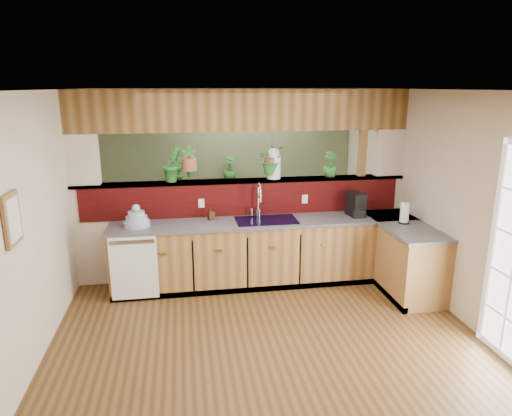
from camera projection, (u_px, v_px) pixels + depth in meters
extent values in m
cube|color=#4F3418|center=(260.00, 317.00, 5.37)|extent=(4.60, 7.00, 0.01)
cube|color=brown|center=(261.00, 90.00, 4.70)|extent=(4.60, 7.00, 0.01)
cube|color=beige|center=(228.00, 161.00, 8.37)|extent=(4.60, 0.02, 2.60)
cube|color=beige|center=(40.00, 221.00, 4.68)|extent=(0.02, 7.00, 2.60)
cube|color=beige|center=(452.00, 203.00, 5.39)|extent=(0.02, 7.00, 2.60)
cube|color=beige|center=(244.00, 229.00, 6.48)|extent=(4.60, 0.15, 1.35)
cube|color=#370707|center=(245.00, 199.00, 6.29)|extent=(4.40, 0.02, 0.45)
cube|color=brown|center=(244.00, 181.00, 6.30)|extent=(4.60, 0.21, 0.04)
cube|color=brown|center=(243.00, 110.00, 6.06)|extent=(4.60, 0.15, 0.55)
cube|color=beige|center=(83.00, 161.00, 5.89)|extent=(0.40, 0.15, 0.70)
cube|color=beige|center=(389.00, 154.00, 6.55)|extent=(0.40, 0.15, 0.70)
cube|color=brown|center=(360.00, 182.00, 6.59)|extent=(0.10, 0.10, 2.60)
cube|color=brown|center=(244.00, 181.00, 6.30)|extent=(4.60, 0.21, 0.04)
cube|color=brown|center=(243.00, 110.00, 6.06)|extent=(4.60, 0.15, 0.55)
cube|color=#5C6D4B|center=(228.00, 162.00, 8.35)|extent=(4.55, 0.02, 2.55)
cube|color=brown|center=(266.00, 253.00, 6.23)|extent=(4.10, 0.60, 0.86)
cube|color=#4B4B50|center=(266.00, 222.00, 6.11)|extent=(4.14, 0.64, 0.04)
cube|color=brown|center=(401.00, 257.00, 6.08)|extent=(0.60, 1.48, 0.86)
cube|color=#4B4B50|center=(404.00, 225.00, 5.97)|extent=(0.64, 1.52, 0.04)
cube|color=brown|center=(387.00, 246.00, 6.50)|extent=(0.60, 0.60, 0.86)
cube|color=#4B4B50|center=(389.00, 216.00, 6.38)|extent=(0.64, 0.64, 0.04)
cube|color=black|center=(270.00, 288.00, 6.07)|extent=(4.10, 0.06, 0.08)
cube|color=black|center=(380.00, 285.00, 6.14)|extent=(0.06, 1.48, 0.08)
cube|color=white|center=(134.00, 268.00, 5.66)|extent=(0.58, 0.02, 0.82)
cube|color=#B7B7B2|center=(132.00, 242.00, 5.55)|extent=(0.54, 0.01, 0.05)
cube|color=black|center=(266.00, 221.00, 6.11)|extent=(0.82, 0.50, 0.03)
cube|color=black|center=(252.00, 228.00, 6.10)|extent=(0.34, 0.40, 0.16)
cube|color=black|center=(280.00, 227.00, 6.16)|extent=(0.34, 0.40, 0.16)
cube|color=brown|center=(12.00, 219.00, 3.85)|extent=(0.03, 0.35, 0.45)
cube|color=silver|center=(14.00, 219.00, 3.86)|extent=(0.01, 0.27, 0.37)
cylinder|color=#B7B7B2|center=(258.00, 213.00, 6.27)|extent=(0.07, 0.07, 0.10)
cylinder|color=#B7B7B2|center=(258.00, 200.00, 6.22)|extent=(0.02, 0.02, 0.29)
torus|color=#B7B7B2|center=(259.00, 190.00, 6.12)|extent=(0.21, 0.07, 0.21)
cylinder|color=#B7B7B2|center=(260.00, 197.00, 6.05)|extent=(0.02, 0.02, 0.12)
cylinder|color=#B7B7B2|center=(252.00, 212.00, 6.25)|extent=(0.03, 0.03, 0.10)
cylinder|color=#95A9C1|center=(137.00, 224.00, 5.83)|extent=(0.33, 0.33, 0.07)
cylinder|color=#95A9C1|center=(137.00, 218.00, 5.82)|extent=(0.27, 0.27, 0.06)
cylinder|color=#95A9C1|center=(136.00, 214.00, 5.80)|extent=(0.21, 0.21, 0.06)
sphere|color=#95A9C1|center=(136.00, 208.00, 5.78)|extent=(0.10, 0.10, 0.10)
imported|color=#3B2715|center=(211.00, 213.00, 6.10)|extent=(0.10, 0.10, 0.18)
cube|color=black|center=(356.00, 204.00, 6.28)|extent=(0.18, 0.29, 0.33)
cube|color=black|center=(358.00, 214.00, 6.21)|extent=(0.15, 0.11, 0.11)
cylinder|color=silver|center=(357.00, 210.00, 6.23)|extent=(0.09, 0.09, 0.09)
cylinder|color=black|center=(404.00, 222.00, 5.97)|extent=(0.14, 0.14, 0.02)
cylinder|color=#B7B7B2|center=(405.00, 212.00, 5.94)|extent=(0.02, 0.02, 0.29)
cylinder|color=white|center=(405.00, 212.00, 5.94)|extent=(0.11, 0.11, 0.25)
cylinder|color=silver|center=(274.00, 167.00, 6.32)|extent=(0.19, 0.19, 0.32)
sphere|color=silver|center=(274.00, 154.00, 6.28)|extent=(0.17, 0.17, 0.17)
imported|color=#266825|center=(172.00, 164.00, 6.09)|extent=(0.33, 0.31, 0.49)
imported|color=#266825|center=(330.00, 164.00, 6.44)|extent=(0.22, 0.22, 0.36)
cylinder|color=brown|center=(189.00, 146.00, 6.06)|extent=(0.01, 0.01, 0.37)
cylinder|color=brown|center=(189.00, 164.00, 6.12)|extent=(0.20, 0.20, 0.17)
imported|color=#266825|center=(189.00, 146.00, 6.06)|extent=(0.25, 0.20, 0.42)
cylinder|color=brown|center=(272.00, 145.00, 6.24)|extent=(0.01, 0.01, 0.38)
cylinder|color=brown|center=(272.00, 163.00, 6.30)|extent=(0.19, 0.19, 0.16)
imported|color=#266825|center=(272.00, 145.00, 6.24)|extent=(0.39, 0.35, 0.41)
cube|color=black|center=(215.00, 207.00, 8.30)|extent=(1.54, 0.59, 1.00)
imported|color=#266825|center=(178.00, 170.00, 8.01)|extent=(0.24, 0.18, 0.42)
imported|color=#266825|center=(230.00, 168.00, 8.16)|extent=(0.24, 0.24, 0.43)
imported|color=#266825|center=(288.00, 223.00, 7.73)|extent=(0.76, 0.68, 0.79)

